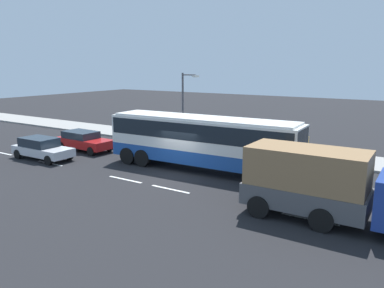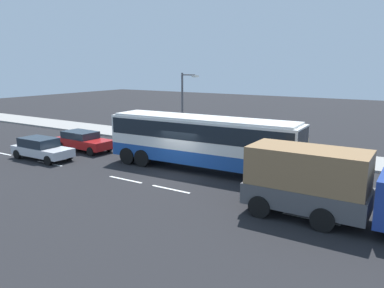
# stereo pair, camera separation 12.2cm
# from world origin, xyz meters

# --- Properties ---
(ground_plane) EXTENTS (120.00, 120.00, 0.00)m
(ground_plane) POSITION_xyz_m (0.00, 0.00, 0.00)
(ground_plane) COLOR black
(sidewalk_curb) EXTENTS (80.00, 4.00, 0.15)m
(sidewalk_curb) POSITION_xyz_m (0.00, 8.51, 0.07)
(sidewalk_curb) COLOR gray
(sidewalk_curb) RESTS_ON ground_plane
(lane_centreline) EXTENTS (25.04, 0.16, 0.01)m
(lane_centreline) POSITION_xyz_m (-2.87, -2.63, 0.00)
(lane_centreline) COLOR white
(lane_centreline) RESTS_ON ground_plane
(coach_bus) EXTENTS (12.29, 3.03, 3.31)m
(coach_bus) POSITION_xyz_m (0.82, 1.39, 2.06)
(coach_bus) COLOR #1E4C9E
(coach_bus) RESTS_ON ground_plane
(cargo_truck) EXTENTS (7.41, 2.60, 2.99)m
(cargo_truck) POSITION_xyz_m (9.28, -2.49, 1.59)
(cargo_truck) COLOR navy
(cargo_truck) RESTS_ON ground_plane
(car_red_compact) EXTENTS (4.74, 2.12, 1.45)m
(car_red_compact) POSITION_xyz_m (-9.61, 1.30, 0.78)
(car_red_compact) COLOR #B21919
(car_red_compact) RESTS_ON ground_plane
(car_silver_hatch) EXTENTS (4.61, 1.94, 1.48)m
(car_silver_hatch) POSITION_xyz_m (-9.94, -2.15, 0.78)
(car_silver_hatch) COLOR silver
(car_silver_hatch) RESTS_ON ground_plane
(pedestrian_near_curb) EXTENTS (0.32, 0.32, 1.71)m
(pedestrian_near_curb) POSITION_xyz_m (5.50, 7.45, 1.14)
(pedestrian_near_curb) COLOR black
(pedestrian_near_curb) RESTS_ON sidewalk_curb
(street_lamp) EXTENTS (1.55, 0.24, 5.64)m
(street_lamp) POSITION_xyz_m (-4.38, 7.30, 3.44)
(street_lamp) COLOR #47474C
(street_lamp) RESTS_ON sidewalk_curb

